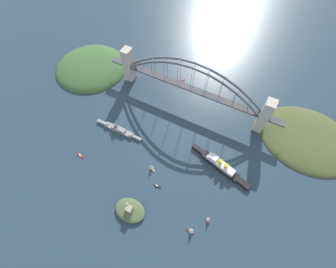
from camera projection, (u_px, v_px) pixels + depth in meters
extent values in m
plane|color=#283D4C|center=(190.00, 101.00, 386.24)|extent=(1400.00, 1400.00, 0.00)
cube|color=beige|center=(264.00, 116.00, 331.94)|extent=(14.12, 16.95, 61.78)
cube|color=beige|center=(129.00, 65.00, 387.91)|extent=(14.12, 16.95, 61.78)
cube|color=#47474C|center=(191.00, 89.00, 360.51)|extent=(217.12, 11.57, 2.40)
cube|color=#47474C|center=(277.00, 121.00, 327.91)|extent=(24.00, 11.57, 2.40)
cube|color=#47474C|center=(120.00, 61.00, 393.11)|extent=(24.00, 11.57, 2.40)
cube|color=slate|center=(257.00, 106.00, 331.33)|extent=(24.34, 1.80, 19.40)
cube|color=slate|center=(245.00, 94.00, 324.01)|extent=(24.03, 1.80, 15.86)
cube|color=slate|center=(232.00, 83.00, 319.87)|extent=(23.65, 1.80, 12.31)
cube|color=slate|center=(217.00, 74.00, 318.92)|extent=(23.20, 1.80, 8.72)
cube|color=slate|center=(203.00, 66.00, 321.16)|extent=(22.68, 1.80, 5.06)
cube|color=slate|center=(188.00, 61.00, 326.58)|extent=(22.68, 1.80, 5.06)
cube|color=slate|center=(174.00, 58.00, 335.20)|extent=(23.20, 1.80, 8.72)
cube|color=slate|center=(161.00, 58.00, 347.00)|extent=(23.65, 1.80, 12.31)
cube|color=slate|center=(149.00, 59.00, 361.99)|extent=(24.03, 1.80, 15.86)
cube|color=slate|center=(137.00, 62.00, 380.17)|extent=(24.34, 1.80, 19.40)
cube|color=slate|center=(255.00, 112.00, 326.50)|extent=(24.34, 1.80, 19.40)
cube|color=slate|center=(243.00, 99.00, 319.17)|extent=(24.03, 1.80, 15.86)
cube|color=slate|center=(229.00, 88.00, 315.04)|extent=(23.65, 1.80, 12.31)
cube|color=slate|center=(215.00, 78.00, 314.09)|extent=(23.20, 1.80, 8.72)
cube|color=slate|center=(200.00, 71.00, 316.32)|extent=(22.68, 1.80, 5.06)
cube|color=slate|center=(185.00, 66.00, 321.75)|extent=(22.68, 1.80, 5.06)
cube|color=slate|center=(171.00, 63.00, 330.37)|extent=(23.20, 1.80, 8.72)
cube|color=slate|center=(157.00, 62.00, 342.17)|extent=(23.65, 1.80, 12.31)
cube|color=slate|center=(145.00, 63.00, 357.16)|extent=(24.03, 1.80, 15.86)
cube|color=slate|center=(134.00, 66.00, 375.34)|extent=(24.34, 1.80, 19.40)
cube|color=slate|center=(262.00, 115.00, 333.38)|extent=(1.40, 10.41, 1.40)
cube|color=slate|center=(237.00, 91.00, 318.72)|extent=(1.40, 10.41, 1.40)
cube|color=slate|center=(209.00, 72.00, 316.82)|extent=(1.40, 10.41, 1.40)
cube|color=slate|center=(180.00, 61.00, 327.68)|extent=(1.40, 10.41, 1.40)
cube|color=slate|center=(153.00, 60.00, 351.28)|extent=(1.40, 10.41, 1.40)
cube|color=slate|center=(131.00, 66.00, 387.64)|extent=(1.40, 10.41, 1.40)
cylinder|color=slate|center=(249.00, 103.00, 333.54)|extent=(0.56, 0.56, 15.64)
cylinder|color=slate|center=(247.00, 108.00, 328.70)|extent=(0.56, 0.56, 15.64)
cylinder|color=slate|center=(236.00, 95.00, 333.38)|extent=(0.56, 0.56, 28.73)
cylinder|color=slate|center=(233.00, 100.00, 328.55)|extent=(0.56, 0.56, 28.73)
cylinder|color=slate|center=(222.00, 87.00, 334.82)|extent=(0.56, 0.56, 38.09)
cylinder|color=slate|center=(219.00, 92.00, 329.99)|extent=(0.56, 0.56, 38.09)
cylinder|color=slate|center=(208.00, 81.00, 337.86)|extent=(0.56, 0.56, 43.70)
cylinder|color=slate|center=(205.00, 85.00, 333.03)|extent=(0.56, 0.56, 43.70)
cylinder|color=slate|center=(194.00, 75.00, 342.49)|extent=(0.56, 0.56, 45.57)
cylinder|color=slate|center=(191.00, 80.00, 337.66)|extent=(0.56, 0.56, 45.57)
cylinder|color=slate|center=(180.00, 71.00, 348.71)|extent=(0.56, 0.56, 43.70)
cylinder|color=slate|center=(177.00, 75.00, 343.88)|extent=(0.56, 0.56, 43.70)
cylinder|color=slate|center=(167.00, 67.00, 356.53)|extent=(0.56, 0.56, 38.09)
cylinder|color=slate|center=(164.00, 72.00, 351.70)|extent=(0.56, 0.56, 38.09)
cylinder|color=slate|center=(155.00, 65.00, 365.94)|extent=(0.56, 0.56, 28.73)
cylinder|color=slate|center=(152.00, 69.00, 361.11)|extent=(0.56, 0.56, 28.73)
cylinder|color=slate|center=(143.00, 64.00, 376.95)|extent=(0.56, 0.56, 15.64)
cylinder|color=slate|center=(140.00, 68.00, 372.12)|extent=(0.56, 0.56, 15.64)
ellipsoid|color=#4C562D|center=(307.00, 139.00, 347.30)|extent=(143.04, 120.90, 19.08)
ellipsoid|color=#756B5B|center=(333.00, 131.00, 354.94)|extent=(50.07, 36.27, 10.49)
ellipsoid|color=#3D6033|center=(91.00, 68.00, 427.60)|extent=(130.50, 128.42, 29.27)
ellipsoid|color=#756B5B|center=(115.00, 62.00, 436.88)|extent=(45.68, 38.53, 16.10)
cube|color=black|center=(220.00, 166.00, 321.82)|extent=(58.72, 26.53, 5.09)
cube|color=black|center=(198.00, 149.00, 335.41)|extent=(20.25, 11.36, 5.09)
cube|color=black|center=(243.00, 184.00, 308.24)|extent=(20.59, 12.64, 5.09)
cube|color=white|center=(221.00, 164.00, 317.31)|extent=(44.35, 21.06, 5.52)
cube|color=white|center=(214.00, 158.00, 317.79)|extent=(11.51, 11.18, 3.20)
cylinder|color=yellow|center=(220.00, 162.00, 312.97)|extent=(5.42, 5.42, 6.46)
cylinder|color=yellow|center=(226.00, 166.00, 309.53)|extent=(5.42, 5.42, 6.46)
cylinder|color=tan|center=(200.00, 148.00, 328.13)|extent=(0.50, 0.50, 10.00)
cube|color=gray|center=(119.00, 130.00, 353.78)|extent=(47.61, 9.48, 3.88)
cube|color=gray|center=(137.00, 138.00, 346.37)|extent=(15.89, 4.17, 3.88)
cube|color=gray|center=(102.00, 122.00, 361.19)|extent=(15.90, 4.95, 3.88)
cube|color=gray|center=(119.00, 129.00, 350.56)|extent=(23.85, 7.34, 3.67)
cylinder|color=gray|center=(131.00, 134.00, 346.09)|extent=(6.08, 6.08, 2.20)
cylinder|color=gray|center=(107.00, 124.00, 356.29)|extent=(6.08, 6.08, 2.20)
cylinder|color=gray|center=(118.00, 126.00, 344.74)|extent=(0.60, 0.60, 10.00)
cylinder|color=#4C4C51|center=(116.00, 126.00, 348.24)|extent=(4.78, 4.78, 4.40)
ellipsoid|color=#4C6038|center=(130.00, 210.00, 289.38)|extent=(39.82, 29.22, 6.48)
cube|color=#9E937F|center=(129.00, 209.00, 283.54)|extent=(8.00, 8.00, 9.82)
cylinder|color=gray|center=(128.00, 205.00, 285.83)|extent=(3.60, 3.60, 10.81)
cylinder|color=#B7B7B2|center=(182.00, 82.00, 408.68)|extent=(5.49, 4.24, 0.90)
cylinder|color=#B7B7B2|center=(182.00, 81.00, 410.26)|extent=(5.49, 4.24, 0.90)
cylinder|color=maroon|center=(183.00, 81.00, 407.82)|extent=(0.14, 0.14, 1.12)
cylinder|color=maroon|center=(182.00, 80.00, 409.40)|extent=(0.14, 0.14, 1.12)
ellipsoid|color=#B21E19|center=(182.00, 80.00, 407.62)|extent=(7.18, 5.56, 1.21)
cylinder|color=maroon|center=(180.00, 81.00, 407.37)|extent=(1.31, 1.40, 1.14)
cube|color=#B21E19|center=(182.00, 80.00, 407.12)|extent=(7.58, 9.75, 0.20)
cube|color=#B21E19|center=(184.00, 80.00, 407.77)|extent=(3.25, 3.97, 0.12)
cube|color=maroon|center=(184.00, 80.00, 406.72)|extent=(0.97, 0.73, 1.50)
cube|color=black|center=(157.00, 186.00, 308.64)|extent=(6.70, 2.56, 1.07)
cube|color=black|center=(160.00, 187.00, 307.67)|extent=(2.26, 1.34, 1.07)
cube|color=black|center=(154.00, 185.00, 309.61)|extent=(2.27, 1.58, 1.07)
cube|color=beige|center=(157.00, 186.00, 307.87)|extent=(3.38, 1.95, 1.16)
cube|color=#B2231E|center=(208.00, 221.00, 285.30)|extent=(4.10, 5.90, 1.08)
cube|color=#B2231E|center=(208.00, 224.00, 283.45)|extent=(1.65, 2.06, 1.08)
cube|color=#B2231E|center=(208.00, 218.00, 287.16)|extent=(1.86, 2.13, 1.08)
cylinder|color=tan|center=(209.00, 220.00, 280.47)|extent=(0.16, 0.16, 9.73)
cone|color=white|center=(209.00, 219.00, 281.69)|extent=(6.23, 6.23, 7.78)
cube|color=#B2231E|center=(81.00, 156.00, 332.47)|extent=(8.04, 4.44, 0.90)
cube|color=#B2231E|center=(83.00, 158.00, 330.79)|extent=(2.81, 2.10, 0.90)
cube|color=#B2231E|center=(78.00, 154.00, 334.15)|extent=(2.88, 2.42, 0.90)
cube|color=beige|center=(80.00, 155.00, 332.01)|extent=(4.20, 3.08, 0.92)
cube|color=gold|center=(152.00, 169.00, 321.60)|extent=(7.21, 5.29, 0.96)
cube|color=gold|center=(154.00, 171.00, 319.81)|extent=(2.54, 2.08, 0.96)
cube|color=gold|center=(150.00, 167.00, 323.39)|extent=(2.64, 2.32, 0.96)
cylinder|color=tan|center=(152.00, 168.00, 316.57)|extent=(0.16, 0.16, 10.32)
cone|color=silver|center=(151.00, 167.00, 317.79)|extent=(7.95, 7.95, 8.26)
cube|color=#B2231E|center=(190.00, 231.00, 279.31)|extent=(6.40, 2.91, 0.92)
cube|color=#B2231E|center=(187.00, 229.00, 280.45)|extent=(2.15, 1.25, 0.92)
cube|color=#B2231E|center=(193.00, 233.00, 278.17)|extent=(2.17, 1.48, 0.92)
cylinder|color=tan|center=(190.00, 230.00, 274.24)|extent=(0.16, 0.16, 11.31)
cone|color=white|center=(191.00, 231.00, 274.22)|extent=(6.12, 6.12, 9.05)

